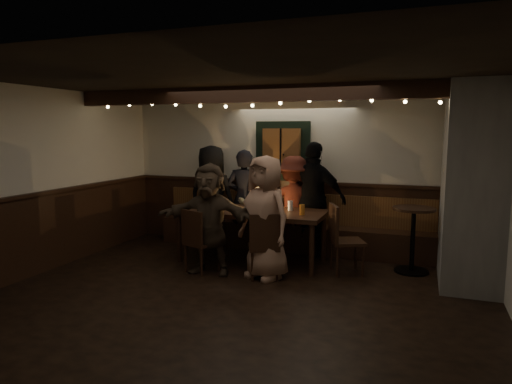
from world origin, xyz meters
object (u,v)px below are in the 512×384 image
at_px(person_e, 314,199).
at_px(person_f, 209,219).
at_px(person_c, 260,205).
at_px(high_top, 413,231).
at_px(person_g, 265,217).
at_px(dining_table, 251,215).
at_px(person_d, 294,205).
at_px(person_a, 212,196).
at_px(person_b, 244,199).
at_px(chair_end, 341,235).
at_px(chair_near_left, 197,238).
at_px(chair_near_right, 264,242).

height_order(person_e, person_f, person_e).
xyz_separation_m(person_c, person_e, (0.93, -0.04, 0.15)).
height_order(high_top, person_g, person_g).
bearing_deg(dining_table, person_d, 57.67).
height_order(person_a, person_b, person_a).
height_order(person_d, person_f, person_d).
bearing_deg(chair_end, person_b, 154.17).
relative_size(chair_end, person_b, 0.58).
height_order(high_top, person_e, person_e).
xyz_separation_m(chair_end, high_top, (0.95, 0.39, 0.04)).
relative_size(chair_near_left, person_g, 0.54).
height_order(person_c, person_g, person_g).
height_order(chair_end, person_f, person_f).
distance_m(person_d, person_g, 1.39).
distance_m(dining_table, high_top, 2.35).
height_order(chair_near_right, person_c, person_c).
relative_size(chair_near_right, chair_end, 0.93).
distance_m(person_f, person_g, 0.80).
height_order(chair_near_left, person_e, person_e).
bearing_deg(chair_near_right, person_d, 90.07).
bearing_deg(person_a, person_f, 116.12).
height_order(person_f, person_g, person_g).
relative_size(person_a, person_c, 1.14).
relative_size(high_top, person_a, 0.53).
relative_size(person_c, person_g, 0.92).
height_order(high_top, person_b, person_b).
distance_m(dining_table, person_f, 0.82).
xyz_separation_m(chair_near_left, person_e, (1.31, 1.49, 0.40)).
distance_m(chair_near_right, person_d, 1.50).
distance_m(high_top, person_e, 1.61).
bearing_deg(high_top, chair_near_left, -159.01).
distance_m(chair_near_right, person_e, 1.52).
distance_m(high_top, person_f, 2.87).
height_order(chair_near_left, high_top, high_top).
xyz_separation_m(chair_near_left, person_f, (0.16, 0.06, 0.27)).
bearing_deg(chair_near_left, person_a, 108.30).
bearing_deg(person_d, person_f, 47.93).
relative_size(person_a, person_b, 1.04).
xyz_separation_m(chair_end, person_c, (-1.50, 0.84, 0.22)).
xyz_separation_m(person_b, person_c, (0.30, -0.03, -0.08)).
bearing_deg(chair_near_right, person_c, 111.66).
xyz_separation_m(dining_table, person_a, (-1.00, 0.70, 0.14)).
bearing_deg(high_top, chair_end, -157.36).
bearing_deg(dining_table, person_c, 99.18).
xyz_separation_m(chair_near_right, person_f, (-0.81, -0.00, 0.27)).
distance_m(chair_near_right, chair_end, 1.11).
height_order(chair_near_left, chair_end, chair_end).
bearing_deg(person_b, person_g, 115.80).
height_order(chair_near_left, person_d, person_d).
relative_size(person_e, person_g, 1.09).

